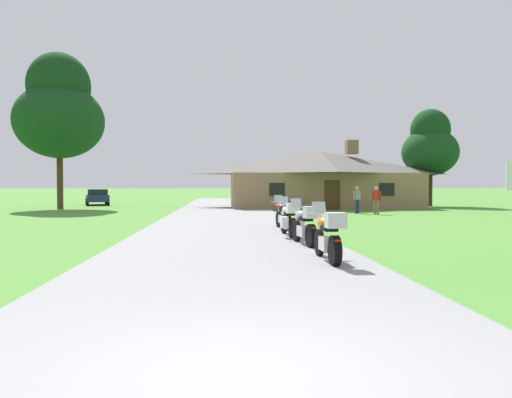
% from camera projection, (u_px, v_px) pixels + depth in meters
% --- Properties ---
extents(ground_plane, '(500.00, 500.00, 0.00)m').
position_uv_depth(ground_plane, '(225.00, 220.00, 24.18)').
color(ground_plane, '#4C8433').
extents(asphalt_driveway, '(6.40, 80.00, 0.06)m').
position_uv_depth(asphalt_driveway, '(225.00, 223.00, 22.19)').
color(asphalt_driveway, gray).
rests_on(asphalt_driveway, ground).
extents(motorcycle_orange_nearest_to_camera, '(0.66, 2.08, 1.30)m').
position_uv_depth(motorcycle_orange_nearest_to_camera, '(328.00, 236.00, 10.71)').
color(motorcycle_orange_nearest_to_camera, black).
rests_on(motorcycle_orange_nearest_to_camera, asphalt_driveway).
extents(motorcycle_silver_second_in_row, '(0.73, 2.08, 1.30)m').
position_uv_depth(motorcycle_silver_second_in_row, '(305.00, 225.00, 13.67)').
color(motorcycle_silver_second_in_row, black).
rests_on(motorcycle_silver_second_in_row, asphalt_driveway).
extents(motorcycle_white_third_in_row, '(0.79, 2.08, 1.30)m').
position_uv_depth(motorcycle_white_third_in_row, '(290.00, 220.00, 16.01)').
color(motorcycle_white_third_in_row, black).
rests_on(motorcycle_white_third_in_row, asphalt_driveway).
extents(motorcycle_red_farthest_in_row, '(0.71, 2.08, 1.30)m').
position_uv_depth(motorcycle_red_farthest_in_row, '(284.00, 215.00, 18.65)').
color(motorcycle_red_farthest_in_row, black).
rests_on(motorcycle_red_farthest_in_row, asphalt_driveway).
extents(stone_lodge, '(15.01, 9.05, 5.36)m').
position_uv_depth(stone_lodge, '(320.00, 178.00, 38.73)').
color(stone_lodge, '#896B4C').
rests_on(stone_lodge, ground).
extents(bystander_red_shirt_near_lodge, '(0.50, 0.36, 1.67)m').
position_uv_depth(bystander_red_shirt_near_lodge, '(376.00, 199.00, 28.95)').
color(bystander_red_shirt_near_lodge, '#75664C').
rests_on(bystander_red_shirt_near_lodge, ground).
extents(bystander_gray_shirt_beside_signpost, '(0.50, 0.35, 1.69)m').
position_uv_depth(bystander_gray_shirt_beside_signpost, '(357.00, 198.00, 30.07)').
color(bystander_gray_shirt_beside_signpost, navy).
rests_on(bystander_gray_shirt_beside_signpost, ground).
extents(tree_left_far, '(6.45, 6.45, 11.48)m').
position_uv_depth(tree_left_far, '(59.00, 111.00, 35.61)').
color(tree_left_far, '#422D19').
rests_on(tree_left_far, ground).
extents(tree_right_of_lodge, '(4.60, 4.60, 8.06)m').
position_uv_depth(tree_right_of_lodge, '(430.00, 146.00, 40.15)').
color(tree_right_of_lodge, '#422D19').
rests_on(tree_right_of_lodge, ground).
extents(parked_navy_suv_far_left, '(3.07, 4.93, 1.40)m').
position_uv_depth(parked_navy_suv_far_left, '(97.00, 196.00, 42.93)').
color(parked_navy_suv_far_left, navy).
rests_on(parked_navy_suv_far_left, ground).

